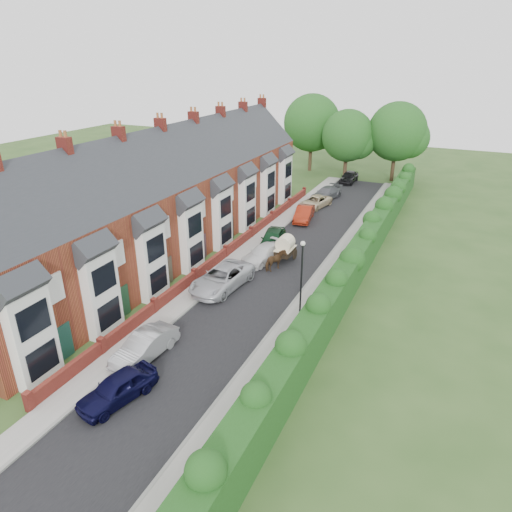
% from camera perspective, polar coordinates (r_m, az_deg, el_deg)
% --- Properties ---
extents(ground, '(140.00, 140.00, 0.00)m').
position_cam_1_polar(ground, '(28.72, -3.74, -9.41)').
color(ground, '#2D4C1E').
rests_on(ground, ground).
extents(road, '(6.00, 58.00, 0.02)m').
position_cam_1_polar(road, '(37.67, 3.49, -0.83)').
color(road, black).
rests_on(road, ground).
extents(pavement_hedge_side, '(2.20, 58.00, 0.12)m').
position_cam_1_polar(pavement_hedge_side, '(36.53, 9.48, -1.88)').
color(pavement_hedge_side, '#999791').
rests_on(pavement_hedge_side, ground).
extents(pavement_house_side, '(1.70, 58.00, 0.12)m').
position_cam_1_polar(pavement_house_side, '(39.06, -1.77, 0.22)').
color(pavement_house_side, '#999791').
rests_on(pavement_house_side, ground).
extents(kerb_hedge_side, '(0.18, 58.00, 0.13)m').
position_cam_1_polar(kerb_hedge_side, '(36.77, 7.91, -1.58)').
color(kerb_hedge_side, gray).
rests_on(kerb_hedge_side, ground).
extents(kerb_house_side, '(0.18, 58.00, 0.13)m').
position_cam_1_polar(kerb_house_side, '(38.74, -0.71, 0.03)').
color(kerb_house_side, gray).
rests_on(kerb_house_side, ground).
extents(hedge, '(2.10, 58.00, 2.85)m').
position_cam_1_polar(hedge, '(35.53, 12.44, -0.15)').
color(hedge, '#1A3E13').
rests_on(hedge, ground).
extents(terrace_row, '(9.05, 40.50, 11.50)m').
position_cam_1_polar(terrace_row, '(39.93, -10.99, 7.07)').
color(terrace_row, '#994427').
rests_on(terrace_row, ground).
extents(garden_wall_row, '(0.35, 40.35, 1.10)m').
position_cam_1_polar(garden_wall_row, '(38.52, -3.77, 0.47)').
color(garden_wall_row, maroon).
rests_on(garden_wall_row, ground).
extents(lamppost, '(0.32, 0.32, 5.16)m').
position_cam_1_polar(lamppost, '(29.11, 5.74, -1.54)').
color(lamppost, black).
rests_on(lamppost, ground).
extents(tree_far_left, '(7.14, 6.80, 9.29)m').
position_cam_1_polar(tree_far_left, '(63.51, 11.70, 14.35)').
color(tree_far_left, '#332316').
rests_on(tree_far_left, ground).
extents(tree_far_right, '(7.98, 7.60, 10.31)m').
position_cam_1_polar(tree_far_right, '(64.29, 17.57, 14.42)').
color(tree_far_right, '#332316').
rests_on(tree_far_right, ground).
extents(tree_far_back, '(8.40, 8.00, 10.82)m').
position_cam_1_polar(tree_far_back, '(67.80, 7.34, 15.99)').
color(tree_far_back, '#332316').
rests_on(tree_far_back, ground).
extents(car_navy, '(2.66, 4.45, 1.42)m').
position_cam_1_polar(car_navy, '(24.33, -16.91, -15.52)').
color(car_navy, black).
rests_on(car_navy, ground).
extents(car_silver_a, '(1.91, 4.55, 1.46)m').
position_cam_1_polar(car_silver_a, '(26.84, -13.74, -10.91)').
color(car_silver_a, '#97989C').
rests_on(car_silver_a, ground).
extents(car_silver_b, '(3.22, 6.01, 1.60)m').
position_cam_1_polar(car_silver_b, '(33.37, -4.28, -2.77)').
color(car_silver_b, silver).
rests_on(car_silver_b, ground).
extents(car_white, '(2.90, 4.98, 1.36)m').
position_cam_1_polar(car_white, '(37.63, 0.95, 0.30)').
color(car_white, white).
rests_on(car_white, ground).
extents(car_green, '(2.83, 4.99, 1.60)m').
position_cam_1_polar(car_green, '(40.40, 2.10, 2.18)').
color(car_green, '#10361B').
rests_on(car_green, ground).
extents(car_red, '(2.28, 4.71, 1.49)m').
position_cam_1_polar(car_red, '(47.33, 6.02, 5.30)').
color(car_red, maroon).
rests_on(car_red, ground).
extents(car_beige, '(3.07, 4.93, 1.27)m').
position_cam_1_polar(car_beige, '(51.72, 7.42, 6.72)').
color(car_beige, beige).
rests_on(car_beige, ground).
extents(car_grey, '(3.08, 5.20, 1.41)m').
position_cam_1_polar(car_grey, '(54.96, 8.78, 7.75)').
color(car_grey, '#56585E').
rests_on(car_grey, ground).
extents(car_black, '(1.89, 4.46, 1.51)m').
position_cam_1_polar(car_black, '(62.95, 11.54, 9.66)').
color(car_black, black).
rests_on(car_black, ground).
extents(horse, '(1.46, 2.07, 1.59)m').
position_cam_1_polar(horse, '(36.03, 2.48, -0.63)').
color(horse, '#4B311B').
rests_on(horse, ground).
extents(horse_cart, '(1.40, 3.09, 2.23)m').
position_cam_1_polar(horse_cart, '(37.57, 3.68, 1.20)').
color(horse_cart, black).
rests_on(horse_cart, ground).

